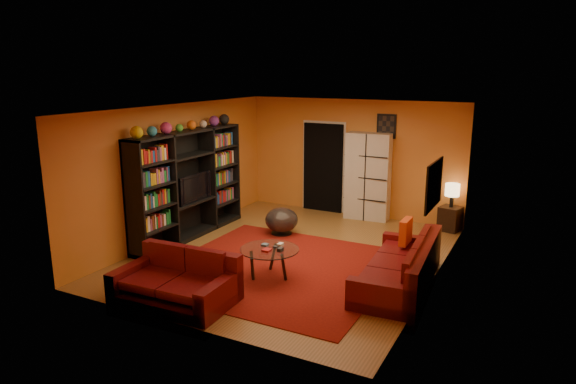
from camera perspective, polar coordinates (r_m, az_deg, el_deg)
The scene contains 20 objects.
floor at distance 9.30m, azimuth 0.45°, elevation -6.92°, with size 6.00×6.00×0.00m, color brown.
ceiling at distance 8.73m, azimuth 0.49°, elevation 9.27°, with size 6.00×6.00×0.00m, color white.
wall_back at distance 11.63m, azimuth 7.20°, elevation 3.79°, with size 6.00×6.00×0.00m, color orange.
wall_front at distance 6.49m, azimuth -11.67°, elevation -4.25°, with size 6.00×6.00×0.00m, color orange.
wall_left at distance 10.28m, azimuth -12.06°, elevation 2.31°, with size 6.00×6.00×0.00m, color orange.
wall_right at distance 8.14m, azimuth 16.37°, elevation -0.89°, with size 6.00×6.00×0.00m, color orange.
rug at distance 8.67m, azimuth -1.07°, elevation -8.43°, with size 3.60×3.60×0.01m, color #630F0B.
doorway at distance 11.90m, azimuth 3.93°, elevation 2.71°, with size 0.95×0.10×2.04m, color black.
wall_art_right at distance 7.78m, azimuth 15.93°, elevation 0.77°, with size 0.03×1.00×0.70m, color black.
wall_art_back at distance 11.27m, azimuth 10.88°, elevation 7.20°, with size 0.42×0.03×0.52m, color black.
entertainment_unit at distance 10.19m, azimuth -11.01°, elevation 0.82°, with size 0.45×3.00×2.10m, color black.
tv at distance 10.19m, azimuth -10.69°, elevation 0.51°, with size 0.12×0.95×0.55m, color black.
sofa at distance 8.11m, azimuth 12.75°, elevation -8.28°, with size 1.12×2.41×0.85m.
loveseat at distance 7.62m, azimuth -12.05°, elevation -9.69°, with size 1.71×1.07×0.85m.
throw_pillow at distance 8.73m, azimuth 12.95°, elevation -4.29°, with size 0.12×0.42×0.42m, color #F14E1A.
coffee_table at distance 8.18m, azimuth -2.06°, elevation -6.66°, with size 0.94×0.94×0.47m.
storage_cabinet at distance 11.36m, azimuth 8.88°, elevation 1.73°, with size 0.95×0.42×1.91m, color beige.
bowl_chair at distance 10.30m, azimuth -0.73°, elevation -3.15°, with size 0.66×0.66×0.54m.
side_table at distance 11.07m, azimuth 17.57°, elevation -2.84°, with size 0.40×0.40×0.50m, color black.
table_lamp at distance 10.92m, azimuth 17.79°, elevation 0.15°, with size 0.29×0.29×0.48m.
Camera 1 is at (3.95, -7.76, 3.25)m, focal length 32.00 mm.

